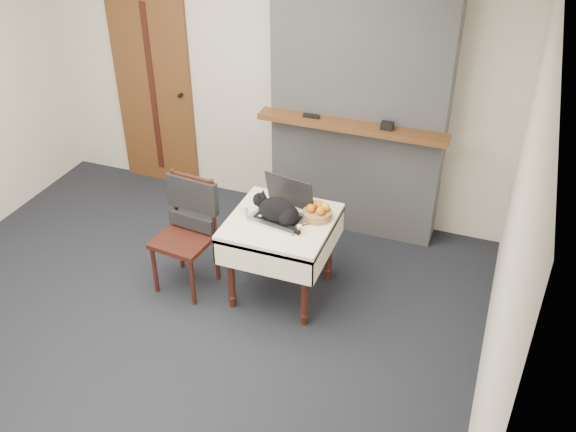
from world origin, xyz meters
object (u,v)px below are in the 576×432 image
(laptop, at_px, (283,207))
(side_table, at_px, (281,232))
(pill_bottle, at_px, (299,229))
(chair, at_px, (189,217))
(door, at_px, (154,89))
(cream_jar, at_px, (244,210))
(fruit_basket, at_px, (318,212))
(cat, at_px, (278,211))

(laptop, bearing_deg, side_table, -73.10)
(pill_bottle, xyz_separation_m, chair, (-0.94, 0.03, -0.13))
(door, height_order, laptop, door)
(side_table, relative_size, laptop, 1.70)
(cream_jar, distance_m, pill_bottle, 0.49)
(door, height_order, cream_jar, door)
(laptop, xyz_separation_m, cream_jar, (-0.29, -0.09, -0.04))
(pill_bottle, bearing_deg, laptop, 136.93)
(side_table, relative_size, fruit_basket, 3.50)
(cat, xyz_separation_m, cream_jar, (-0.28, -0.01, -0.06))
(door, xyz_separation_m, chair, (1.09, -1.41, -0.39))
(laptop, bearing_deg, chair, -158.09)
(door, bearing_deg, chair, -52.18)
(door, xyz_separation_m, cat, (1.83, -1.34, -0.21))
(cat, height_order, cream_jar, cat)
(laptop, relative_size, chair, 0.48)
(door, height_order, cat, door)
(laptop, xyz_separation_m, chair, (-0.74, -0.15, -0.17))
(door, relative_size, side_table, 2.56)
(door, bearing_deg, cat, -36.33)
(door, relative_size, fruit_basket, 8.97)
(cat, xyz_separation_m, chair, (-0.73, -0.06, -0.19))
(side_table, xyz_separation_m, pill_bottle, (0.19, -0.13, 0.15))
(side_table, xyz_separation_m, chair, (-0.74, -0.10, 0.02))
(laptop, relative_size, cat, 1.04)
(side_table, height_order, cat, cat)
(laptop, distance_m, fruit_basket, 0.27)
(laptop, xyz_separation_m, pill_bottle, (0.20, -0.19, -0.04))
(side_table, height_order, chair, chair)
(side_table, distance_m, cream_jar, 0.33)
(cream_jar, height_order, fruit_basket, fruit_basket)
(laptop, height_order, chair, laptop)
(cream_jar, xyz_separation_m, chair, (-0.45, -0.06, -0.13))
(cat, bearing_deg, laptop, 96.48)
(cat, bearing_deg, door, 152.40)
(door, xyz_separation_m, side_table, (1.84, -1.31, -0.41))
(side_table, relative_size, pill_bottle, 10.89)
(side_table, distance_m, chair, 0.75)
(fruit_basket, bearing_deg, laptop, -166.28)
(door, relative_size, pill_bottle, 27.92)
(cat, height_order, pill_bottle, cat)
(door, height_order, chair, door)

